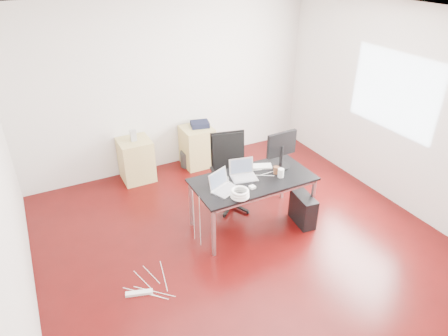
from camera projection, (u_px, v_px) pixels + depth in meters
name	position (u px, v px, depth m)	size (l,w,h in m)	color
room_shell	(249.00, 146.00, 4.56)	(5.00, 5.00, 5.00)	#380606
desk	(253.00, 182.00, 5.26)	(1.60, 0.80, 0.73)	black
office_chair	(230.00, 168.00, 5.73)	(0.57, 0.59, 1.08)	black
filing_cabinet_left	(136.00, 160.00, 6.49)	(0.50, 0.50, 0.70)	tan
filing_cabinet_right	(197.00, 146.00, 6.92)	(0.50, 0.50, 0.70)	tan
pc_tower	(303.00, 209.00, 5.51)	(0.20, 0.45, 0.44)	black
wastebasket	(187.00, 159.00, 6.96)	(0.24, 0.24, 0.28)	black
power_strip	(139.00, 293.00, 4.46)	(0.30, 0.06, 0.04)	white
laptop_left	(223.00, 186.00, 4.98)	(0.40, 0.37, 0.23)	silver
laptop_right	(243.00, 173.00, 5.24)	(0.38, 0.32, 0.23)	silver
monitor	(281.00, 148.00, 5.39)	(0.45, 0.26, 0.51)	black
keyboard	(256.00, 166.00, 5.50)	(0.44, 0.14, 0.02)	white
cup_white	(281.00, 173.00, 5.25)	(0.08, 0.08, 0.12)	white
cup_brown	(276.00, 170.00, 5.33)	(0.08, 0.08, 0.10)	brown
cable_coil	(240.00, 193.00, 4.83)	(0.24, 0.24, 0.11)	white
power_adapter	(252.00, 187.00, 5.03)	(0.07, 0.07, 0.03)	white
speaker	(133.00, 135.00, 6.27)	(0.09, 0.08, 0.18)	#9E9E9E
navy_garment	(200.00, 124.00, 6.77)	(0.30, 0.24, 0.09)	black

